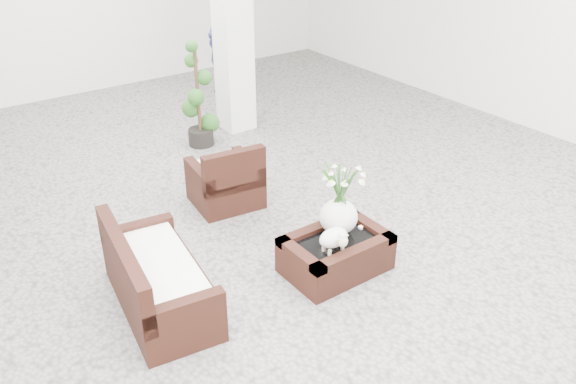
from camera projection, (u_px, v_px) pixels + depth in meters
ground at (282, 245)px, 5.70m from camera, size 11.00×11.00×0.00m
coffee_table at (336, 255)px, 5.27m from camera, size 0.90×0.60×0.31m
sheep_figurine at (333, 240)px, 5.01m from camera, size 0.28×0.23×0.21m
planter_narcissus at (340, 193)px, 5.12m from camera, size 0.44×0.44×0.80m
tealight at (361, 227)px, 5.35m from camera, size 0.04×0.04×0.03m
armchair at (225, 173)px, 6.25m from camera, size 0.74×0.72×0.71m
loveseat at (159, 271)px, 4.74m from camera, size 0.79×1.38×0.70m
topiary at (198, 95)px, 7.45m from camera, size 0.36×0.36×1.36m
shopper at (222, 39)px, 9.07m from camera, size 0.46×0.67×1.77m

